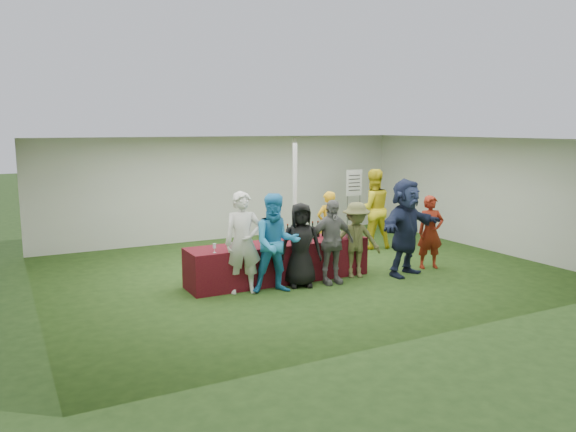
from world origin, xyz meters
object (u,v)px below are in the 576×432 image
staff_pourer (328,225)px  customer_1 (276,243)px  customer_5 (406,227)px  customer_3 (331,242)px  wine_list_sign (354,188)px  serving_table (279,262)px  staff_back (372,209)px  customer_2 (301,245)px  customer_6 (430,232)px  customer_0 (243,243)px  dump_bucket (352,233)px  customer_4 (356,240)px

staff_pourer → customer_1: size_ratio=0.85×
customer_5 → customer_3: bearing=157.2°
wine_list_sign → customer_5: (-1.43, -3.92, -0.34)m
staff_pourer → customer_3: customer_3 is taller
serving_table → staff_back: bearing=25.3°
serving_table → customer_2: bearing=-70.4°
staff_back → staff_pourer: bearing=28.7°
serving_table → customer_6: bearing=-10.4°
wine_list_sign → customer_6: wine_list_sign is taller
customer_0 → customer_1: customer_0 is taller
dump_bucket → staff_back: staff_back is taller
customer_2 → customer_5: customer_5 is taller
dump_bucket → customer_6: bearing=-12.4°
serving_table → customer_2: customer_2 is taller
customer_1 → customer_4: customer_1 is taller
customer_2 → customer_3: 0.61m
customer_0 → customer_6: (4.17, -0.18, -0.14)m
staff_pourer → customer_2: 2.37m
staff_pourer → customer_1: (-2.22, -1.85, 0.13)m
customer_5 → customer_0: bearing=156.5°
serving_table → customer_5: customer_5 is taller
staff_pourer → customer_4: 1.70m
serving_table → wine_list_sign: size_ratio=2.00×
staff_back → customer_2: bearing=47.6°
dump_bucket → customer_2: bearing=-166.9°
dump_bucket → staff_back: size_ratio=0.14×
staff_back → customer_4: size_ratio=1.30×
serving_table → customer_1: (-0.38, -0.67, 0.52)m
customer_1 → customer_2: size_ratio=1.14×
dump_bucket → staff_back: (1.82, 1.80, 0.13)m
customer_3 → customer_6: 2.46m
customer_6 → customer_2: bearing=-163.2°
customer_3 → customer_4: (0.67, 0.15, -0.05)m
customer_3 → dump_bucket: bearing=33.2°
customer_2 → customer_6: 3.06m
dump_bucket → customer_1: size_ratio=0.15×
staff_pourer → customer_0: bearing=31.4°
staff_pourer → staff_back: staff_back is taller
customer_2 → staff_pourer: bearing=65.1°
staff_pourer → customer_1: 2.89m
customer_6 → wine_list_sign: bearing=98.9°
staff_pourer → customer_6: size_ratio=0.99×
wine_list_sign → customer_5: 4.19m
customer_2 → customer_5: 2.26m
customer_0 → staff_back: bearing=40.3°
staff_pourer → customer_2: customer_2 is taller
customer_0 → serving_table: bearing=39.7°
customer_2 → customer_4: customer_2 is taller
serving_table → customer_0: (-0.92, -0.42, 0.54)m
dump_bucket → customer_1: bearing=-166.9°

